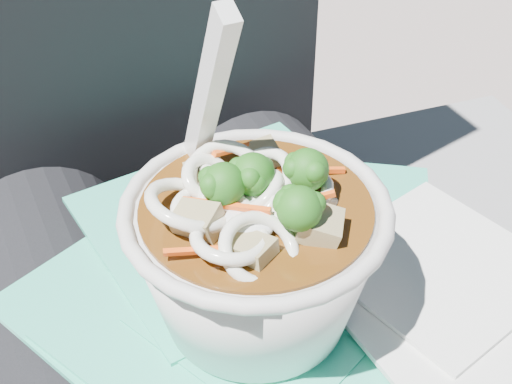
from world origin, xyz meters
name	(u,v)px	position (x,y,z in m)	size (l,w,h in m)	color
person_body	(204,282)	(0.00, 0.09, 0.54)	(0.34, 0.94, 0.98)	black
plastic_bag	(254,289)	(0.01, 0.02, 0.59)	(0.34, 0.32, 0.01)	#2CB894
napkins	(468,307)	(0.12, -0.06, 0.60)	(0.16, 0.21, 0.01)	white
udon_bowl	(255,245)	(0.00, 0.00, 0.66)	(0.17, 0.17, 0.20)	silver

